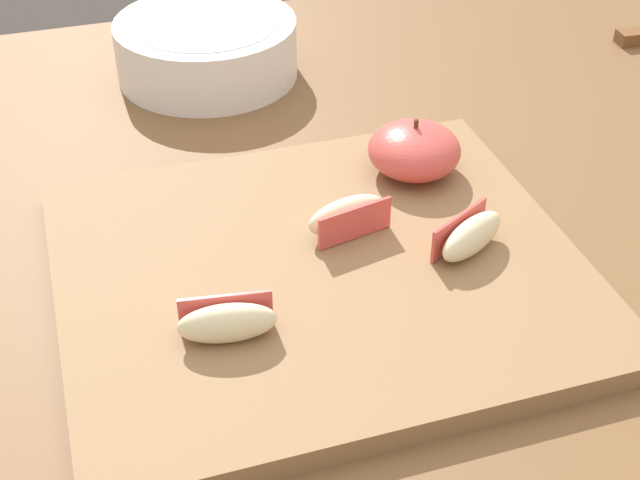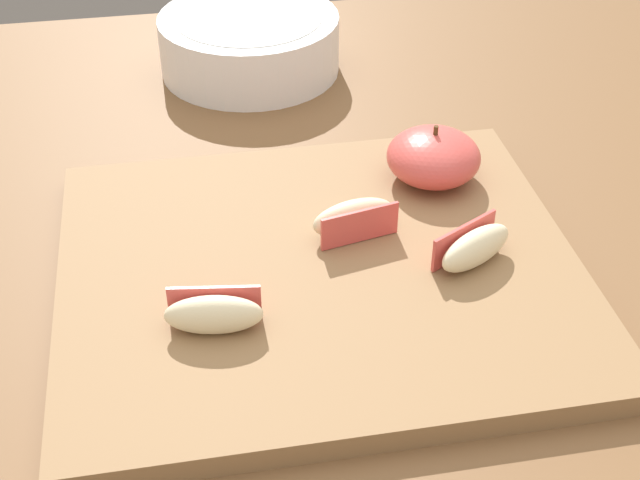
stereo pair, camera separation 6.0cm
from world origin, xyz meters
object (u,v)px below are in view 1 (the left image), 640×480
at_px(cutting_board, 320,273).
at_px(ceramic_fruit_bowl, 207,46).
at_px(apple_wedge_left, 348,216).
at_px(apple_wedge_front, 227,322).
at_px(apple_half_skin_up, 414,150).
at_px(apple_wedge_near_knife, 471,235).

distance_m(cutting_board, ceramic_fruit_bowl, 0.34).
relative_size(cutting_board, apple_wedge_left, 5.52).
bearing_deg(apple_wedge_left, ceramic_fruit_bowl, 97.23).
relative_size(apple_wedge_left, apple_wedge_front, 1.01).
distance_m(apple_half_skin_up, apple_wedge_front, 0.23).
height_order(apple_half_skin_up, apple_wedge_left, apple_half_skin_up).
height_order(cutting_board, apple_wedge_near_knife, apple_wedge_near_knife).
distance_m(apple_wedge_near_knife, ceramic_fruit_bowl, 0.37).
relative_size(apple_wedge_near_knife, ceramic_fruit_bowl, 0.36).
height_order(apple_wedge_left, ceramic_fruit_bowl, ceramic_fruit_bowl).
xyz_separation_m(apple_half_skin_up, apple_wedge_left, (-0.08, -0.06, -0.01)).
xyz_separation_m(cutting_board, apple_wedge_front, (-0.08, -0.05, 0.02)).
bearing_deg(apple_wedge_left, apple_wedge_front, -141.81).
bearing_deg(apple_half_skin_up, apple_wedge_left, -141.54).
distance_m(cutting_board, apple_wedge_near_knife, 0.11).
bearing_deg(cutting_board, ceramic_fruit_bowl, 91.56).
relative_size(cutting_board, ceramic_fruit_bowl, 2.04).
bearing_deg(apple_half_skin_up, apple_wedge_front, -141.70).
bearing_deg(apple_half_skin_up, cutting_board, -139.67).
bearing_deg(cutting_board, apple_wedge_front, -144.68).
bearing_deg(apple_half_skin_up, apple_wedge_near_knife, -90.76).
xyz_separation_m(cutting_board, apple_half_skin_up, (0.10, 0.09, 0.03)).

